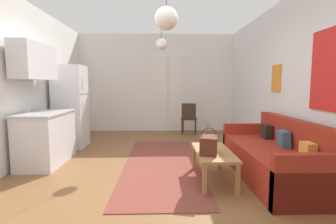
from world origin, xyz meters
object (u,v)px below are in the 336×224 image
object	(u,v)px
bamboo_vase	(207,144)
pendant_lamp_near	(166,18)
coffee_table	(213,155)
handbag	(209,145)
accent_chair	(189,117)
refrigerator	(71,107)
couch	(275,158)
pendant_lamp_far	(161,44)

from	to	relation	value
bamboo_vase	pendant_lamp_near	world-z (taller)	pendant_lamp_near
coffee_table	handbag	xyz separation A→B (m)	(-0.10, -0.15, 0.18)
accent_chair	handbag	bearing A→B (deg)	97.96
pendant_lamp_near	refrigerator	bearing A→B (deg)	129.93
handbag	refrigerator	distance (m)	3.41
couch	pendant_lamp_near	distance (m)	2.49
bamboo_vase	handbag	xyz separation A→B (m)	(-0.02, -0.21, 0.03)
pendant_lamp_near	pendant_lamp_far	size ratio (longest dim) A/B	1.10
pendant_lamp_far	coffee_table	bearing A→B (deg)	-68.71
refrigerator	pendant_lamp_far	bearing A→B (deg)	-5.62
accent_chair	pendant_lamp_far	distance (m)	2.40
couch	handbag	distance (m)	1.09
refrigerator	accent_chair	xyz separation A→B (m)	(2.71, 1.32, -0.40)
couch	bamboo_vase	distance (m)	1.03
refrigerator	accent_chair	world-z (taller)	refrigerator
couch	pendant_lamp_near	bearing A→B (deg)	-163.91
coffee_table	bamboo_vase	xyz separation A→B (m)	(-0.07, 0.06, 0.15)
handbag	refrigerator	bearing A→B (deg)	139.70
coffee_table	refrigerator	bearing A→B (deg)	142.65
accent_chair	pendant_lamp_near	world-z (taller)	pendant_lamp_near
handbag	accent_chair	bearing A→B (deg)	88.02
accent_chair	pendant_lamp_far	world-z (taller)	pendant_lamp_far
couch	pendant_lamp_near	world-z (taller)	pendant_lamp_near
handbag	accent_chair	xyz separation A→B (m)	(0.12, 3.52, -0.07)
coffee_table	accent_chair	size ratio (longest dim) A/B	1.22
coffee_table	handbag	bearing A→B (deg)	-122.94
refrigerator	pendant_lamp_far	xyz separation A→B (m)	(1.96, -0.19, 1.30)
handbag	pendant_lamp_far	xyz separation A→B (m)	(-0.63, 2.00, 1.63)
coffee_table	handbag	distance (m)	0.25
handbag	couch	bearing A→B (deg)	13.50
bamboo_vase	pendant_lamp_near	size ratio (longest dim) A/B	0.49
pendant_lamp_far	handbag	bearing A→B (deg)	-72.58
coffee_table	refrigerator	xyz separation A→B (m)	(-2.68, 2.05, 0.51)
bamboo_vase	accent_chair	distance (m)	3.31
coffee_table	accent_chair	world-z (taller)	accent_chair
couch	accent_chair	bearing A→B (deg)	105.47
couch	coffee_table	world-z (taller)	couch
refrigerator	couch	bearing A→B (deg)	-28.31
refrigerator	pendant_lamp_near	world-z (taller)	pendant_lamp_near
couch	refrigerator	bearing A→B (deg)	151.69
refrigerator	pendant_lamp_near	xyz separation A→B (m)	(2.02, -2.41, 1.25)
couch	accent_chair	distance (m)	3.40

